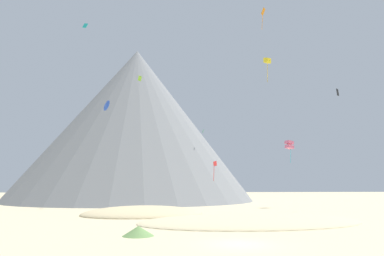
{
  "coord_description": "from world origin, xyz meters",
  "views": [
    {
      "loc": [
        -5.59,
        -24.68,
        4.19
      ],
      "look_at": [
        -0.04,
        39.36,
        15.57
      ],
      "focal_mm": 30.7,
      "sensor_mm": 36.0,
      "label": 1
    }
  ],
  "objects": [
    {
      "name": "kite_yellow_high",
      "position": [
        13.54,
        32.29,
        27.35
      ],
      "size": [
        1.41,
        1.44,
        4.89
      ],
      "rotation": [
        0.0,
        0.0,
        3.63
      ],
      "color": "yellow"
    },
    {
      "name": "kite_rainbow_low",
      "position": [
        20.26,
        40.58,
        12.57
      ],
      "size": [
        1.78,
        1.73,
        4.6
      ],
      "rotation": [
        0.0,
        0.0,
        5.04
      ],
      "color": "#E5668C"
    },
    {
      "name": "bush_scatter_east",
      "position": [
        -11.5,
        22.99,
        0.38
      ],
      "size": [
        3.07,
        3.07,
        0.76
      ],
      "primitive_type": "cone",
      "rotation": [
        0.0,
        0.0,
        4.28
      ],
      "color": "#668C4C",
      "rests_on": "ground_plane"
    },
    {
      "name": "kite_lime_high",
      "position": [
        -11.51,
        50.74,
        29.38
      ],
      "size": [
        0.94,
        0.93,
        1.2
      ],
      "rotation": [
        0.0,
        0.0,
        3.18
      ],
      "color": "#8CD133"
    },
    {
      "name": "rock_massif",
      "position": [
        -16.52,
        74.77,
        21.42
      ],
      "size": [
        92.29,
        92.29,
        46.52
      ],
      "color": "slate",
      "rests_on": "ground_plane"
    },
    {
      "name": "bush_far_right",
      "position": [
        -7.64,
        4.6,
        0.42
      ],
      "size": [
        3.03,
        3.03,
        0.84
      ],
      "primitive_type": "cone",
      "rotation": [
        0.0,
        0.0,
        1.69
      ],
      "color": "#668C4C",
      "rests_on": "ground_plane"
    },
    {
      "name": "ground_plane",
      "position": [
        0.0,
        0.0,
        0.0
      ],
      "size": [
        400.0,
        400.0,
        0.0
      ],
      "primitive_type": "plane",
      "color": "#CCBA8E"
    },
    {
      "name": "bush_mid_center",
      "position": [
        4.17,
        7.72,
        0.2
      ],
      "size": [
        1.77,
        1.77,
        0.41
      ],
      "primitive_type": "cone",
      "rotation": [
        0.0,
        0.0,
        1.23
      ],
      "color": "#668C4C",
      "rests_on": "ground_plane"
    },
    {
      "name": "kite_blue_mid",
      "position": [
        -17.67,
        43.05,
        20.76
      ],
      "size": [
        1.99,
        2.32,
        2.32
      ],
      "rotation": [
        0.0,
        0.0,
        5.35
      ],
      "color": "blue"
    },
    {
      "name": "kite_black_mid",
      "position": [
        26.59,
        31.78,
        21.41
      ],
      "size": [
        0.59,
        0.47,
        1.37
      ],
      "rotation": [
        0.0,
        0.0,
        2.9
      ],
      "color": "black"
    },
    {
      "name": "kite_teal_high",
      "position": [
        -19.55,
        29.84,
        31.73
      ],
      "size": [
        0.93,
        0.53,
        1.08
      ],
      "rotation": [
        0.0,
        0.0,
        2.07
      ],
      "color": "teal"
    },
    {
      "name": "kite_green_mid",
      "position": [
        4.34,
        57.11,
        17.92
      ],
      "size": [
        0.32,
        0.75,
        0.82
      ],
      "rotation": [
        0.0,
        0.0,
        0.82
      ],
      "color": "green"
    },
    {
      "name": "dune_foreground_left",
      "position": [
        4.75,
        14.13,
        0.0
      ],
      "size": [
        28.12,
        18.3,
        1.72
      ],
      "primitive_type": "ellipsoid",
      "rotation": [
        0.0,
        0.0,
        0.1
      ],
      "color": "#CCBA8E",
      "rests_on": "ground_plane"
    },
    {
      "name": "kite_orange_high",
      "position": [
        14.38,
        36.21,
        39.12
      ],
      "size": [
        1.07,
        0.76,
        4.72
      ],
      "rotation": [
        0.0,
        0.0,
        3.19
      ],
      "color": "orange"
    },
    {
      "name": "kite_red_low",
      "position": [
        3.16,
        31.11,
        7.51
      ],
      "size": [
        0.75,
        0.83,
        3.46
      ],
      "rotation": [
        0.0,
        0.0,
        0.03
      ],
      "color": "red"
    },
    {
      "name": "dune_foreground_right",
      "position": [
        -8.6,
        26.36,
        0.0
      ],
      "size": [
        21.27,
        19.01,
        2.49
      ],
      "primitive_type": "ellipsoid",
      "rotation": [
        0.0,
        0.0,
        0.25
      ],
      "color": "#C6B284",
      "rests_on": "ground_plane"
    }
  ]
}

